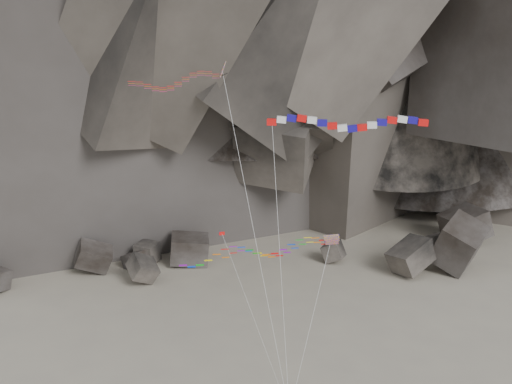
{
  "coord_description": "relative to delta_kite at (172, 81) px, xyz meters",
  "views": [
    {
      "loc": [
        -5.04,
        -49.56,
        34.05
      ],
      "look_at": [
        0.35,
        6.0,
        18.47
      ],
      "focal_mm": 45.0,
      "sensor_mm": 36.0,
      "label": 1
    }
  ],
  "objects": [
    {
      "name": "boulder_field",
      "position": [
        19.93,
        32.36,
        -27.05
      ],
      "size": [
        79.63,
        19.6,
        8.34
      ],
      "color": "#47423F",
      "rests_on": "ground"
    },
    {
      "name": "delta_kite",
      "position": [
        0.0,
        0.0,
        0.0
      ],
      "size": [
        12.68,
        5.2,
        28.96
      ],
      "rotation": [
        0.0,
        0.0,
        -0.06
      ],
      "color": "red",
      "rests_on": "ground"
    },
    {
      "name": "parafoil_kite",
      "position": [
        6.12,
        -0.97,
        -13.82
      ],
      "size": [
        13.78,
        3.56,
        14.66
      ],
      "rotation": [
        0.0,
        0.0,
        -0.13
      ],
      "color": "yellow",
      "rests_on": "ground"
    },
    {
      "name": "pennant_kite",
      "position": [
        5.03,
        1.6,
        -16.9
      ],
      "size": [
        5.41,
        7.34,
        13.77
      ],
      "rotation": [
        0.0,
        0.0,
        0.08
      ],
      "color": "red",
      "rests_on": "ground"
    },
    {
      "name": "banner_kite",
      "position": [
        13.22,
        -2.76,
        -3.05
      ],
      "size": [
        12.08,
        2.85,
        24.95
      ],
      "rotation": [
        0.0,
        0.0,
        -0.18
      ],
      "color": "red",
      "rests_on": "ground"
    }
  ]
}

